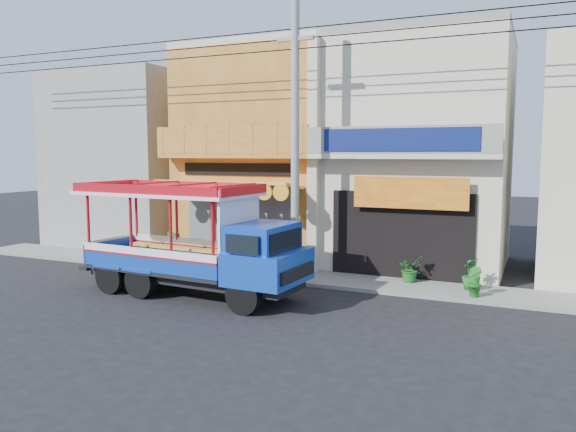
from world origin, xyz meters
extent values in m
plane|color=black|center=(0.00, 0.00, 0.00)|extent=(90.00, 90.00, 0.00)
cube|color=slate|center=(0.00, 4.00, 0.06)|extent=(30.00, 2.00, 0.12)
cube|color=#A56124|center=(-4.00, 8.00, 4.00)|extent=(6.00, 6.00, 8.00)
cube|color=#595B5E|center=(-4.00, 4.98, 1.40)|extent=(4.20, 0.10, 2.60)
cube|color=orange|center=(-4.00, 4.25, 3.05)|extent=(5.20, 1.50, 0.31)
cube|color=#A56124|center=(-4.00, 4.65, 4.05)|extent=(6.00, 0.70, 0.18)
cube|color=#A56124|center=(-4.00, 4.35, 4.60)|extent=(6.00, 0.12, 0.95)
cube|color=black|center=(-4.00, 4.97, 3.55)|extent=(4.50, 0.04, 0.45)
cube|color=beige|center=(-4.00, 8.00, 8.12)|extent=(6.00, 6.00, 0.24)
cube|color=beige|center=(2.00, 8.00, 4.00)|extent=(6.00, 6.00, 8.00)
cube|color=black|center=(2.00, 4.98, 1.50)|extent=(4.60, 0.12, 2.80)
cube|color=gold|center=(2.30, 4.70, 2.90)|extent=(3.60, 0.05, 1.00)
cube|color=beige|center=(2.00, 4.65, 4.05)|extent=(6.00, 0.70, 0.18)
cube|color=gray|center=(2.00, 4.35, 4.55)|extent=(6.00, 0.12, 0.85)
cube|color=navy|center=(2.00, 4.28, 4.55)|extent=(4.80, 0.06, 0.70)
cube|color=gray|center=(2.00, 8.00, 8.12)|extent=(6.00, 6.00, 0.24)
cube|color=beige|center=(-1.00, 4.85, 4.00)|extent=(0.35, 0.30, 8.00)
cube|color=gray|center=(-11.00, 8.00, 3.80)|extent=(6.00, 6.00, 7.60)
cylinder|color=gray|center=(-1.00, 3.30, 4.50)|extent=(0.26, 0.26, 9.00)
cube|color=gray|center=(-1.00, 3.30, 7.60)|extent=(1.20, 0.12, 0.12)
cylinder|color=black|center=(0.00, 3.30, 7.30)|extent=(28.00, 0.04, 0.04)
cylinder|color=black|center=(0.00, 3.30, 7.60)|extent=(28.00, 0.04, 0.04)
cylinder|color=black|center=(0.00, 3.30, 7.90)|extent=(28.00, 0.04, 0.04)
cylinder|color=black|center=(-0.82, -0.44, 0.49)|extent=(0.99, 0.34, 0.97)
cylinder|color=black|center=(-0.69, 1.40, 0.49)|extent=(0.99, 0.34, 0.97)
cylinder|color=black|center=(-4.31, -0.20, 0.49)|extent=(0.99, 0.34, 0.97)
cylinder|color=black|center=(-4.18, 1.64, 0.49)|extent=(0.99, 0.34, 0.97)
cylinder|color=black|center=(-5.47, -0.13, 0.49)|extent=(0.99, 0.34, 0.97)
cylinder|color=black|center=(-5.34, 1.72, 0.49)|extent=(0.99, 0.34, 0.97)
cube|color=black|center=(-3.08, 0.64, 0.58)|extent=(6.63, 2.05, 0.27)
cube|color=blue|center=(-0.56, 0.46, 1.12)|extent=(1.89, 2.25, 0.87)
cube|color=blue|center=(-0.70, 0.47, 1.90)|extent=(1.49, 2.06, 0.73)
cube|color=black|center=(-0.03, 0.43, 1.85)|extent=(0.18, 1.71, 0.53)
cube|color=black|center=(-3.88, 0.69, 0.78)|extent=(4.95, 2.46, 0.12)
cube|color=blue|center=(-3.95, -0.34, 1.12)|extent=(4.80, 0.41, 0.58)
cube|color=white|center=(-3.95, -0.34, 1.38)|extent=(4.81, 0.42, 0.21)
cube|color=blue|center=(-3.81, 1.72, 1.12)|extent=(4.80, 0.41, 0.58)
cube|color=white|center=(-3.81, 1.72, 1.38)|extent=(4.81, 0.42, 0.21)
cylinder|color=red|center=(-6.20, -0.16, 2.19)|extent=(0.09, 0.09, 1.55)
cylinder|color=red|center=(-6.06, 1.85, 2.19)|extent=(0.09, 0.09, 1.55)
cube|color=white|center=(-1.46, 0.53, 1.87)|extent=(0.21, 1.97, 2.19)
cube|color=white|center=(-3.98, 0.70, 2.96)|extent=(5.54, 2.74, 0.10)
cube|color=red|center=(-3.98, 0.70, 3.14)|extent=(5.34, 2.63, 0.25)
cube|color=black|center=(-6.25, 4.13, 0.17)|extent=(0.68, 0.54, 0.11)
cube|color=#0D4D23|center=(-6.25, 4.13, 0.72)|extent=(0.69, 0.36, 0.98)
imported|color=#1C621D|center=(2.42, 4.49, 0.55)|extent=(1.02, 1.02, 0.86)
imported|color=#1C621D|center=(4.44, 3.43, 0.54)|extent=(0.54, 0.58, 0.84)
imported|color=#1C621D|center=(4.28, 4.23, 0.59)|extent=(0.71, 0.71, 0.95)
camera|label=1|loc=(5.99, -12.83, 4.14)|focal=35.00mm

